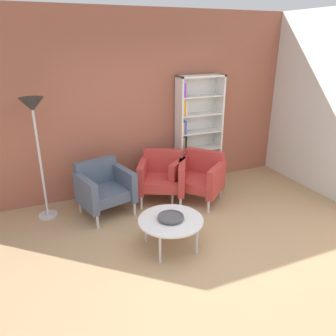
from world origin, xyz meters
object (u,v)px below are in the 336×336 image
object	(u,v)px
armchair_corner_red	(104,187)
floor_lamp_torchiere	(34,120)
armchair_near_window	(199,176)
decorative_bowl	(171,217)
coffee_table_low	(171,221)
bookshelf_tall	(195,132)
armchair_by_bookshelf	(162,176)

from	to	relation	value
armchair_corner_red	floor_lamp_torchiere	distance (m)	1.33
armchair_corner_red	armchair_near_window	size ratio (longest dim) A/B	0.90
armchair_corner_red	armchair_near_window	distance (m)	1.50
decorative_bowl	armchair_corner_red	xyz separation A→B (m)	(-0.54, 1.22, -0.02)
coffee_table_low	bookshelf_tall	bearing A→B (deg)	54.58
coffee_table_low	armchair_near_window	size ratio (longest dim) A/B	0.84
bookshelf_tall	decorative_bowl	world-z (taller)	bookshelf_tall
armchair_near_window	coffee_table_low	bearing A→B (deg)	-82.65
armchair_near_window	floor_lamp_torchiere	bearing A→B (deg)	-140.35
bookshelf_tall	armchair_by_bookshelf	distance (m)	1.05
bookshelf_tall	armchair_near_window	world-z (taller)	bookshelf_tall
floor_lamp_torchiere	armchair_corner_red	bearing A→B (deg)	-15.80
coffee_table_low	armchair_corner_red	world-z (taller)	armchair_corner_red
coffee_table_low	armchair_by_bookshelf	size ratio (longest dim) A/B	0.87
armchair_corner_red	armchair_near_window	world-z (taller)	same
armchair_corner_red	armchair_by_bookshelf	bearing A→B (deg)	-10.69
bookshelf_tall	armchair_by_bookshelf	world-z (taller)	bookshelf_tall
armchair_corner_red	floor_lamp_torchiere	xyz separation A→B (m)	(-0.81, 0.23, 1.03)
coffee_table_low	armchair_corner_red	bearing A→B (deg)	113.98
armchair_corner_red	decorative_bowl	bearing A→B (deg)	-80.39
armchair_by_bookshelf	floor_lamp_torchiere	xyz separation A→B (m)	(-1.77, 0.17, 1.03)
coffee_table_low	decorative_bowl	distance (m)	0.06
decorative_bowl	armchair_corner_red	distance (m)	1.34
bookshelf_tall	armchair_by_bookshelf	bearing A→B (deg)	-151.71
armchair_by_bookshelf	bookshelf_tall	bearing A→B (deg)	55.09
armchair_by_bookshelf	armchair_near_window	distance (m)	0.58
decorative_bowl	armchair_corner_red	bearing A→B (deg)	113.98
bookshelf_tall	floor_lamp_torchiere	distance (m)	2.63
bookshelf_tall	armchair_near_window	size ratio (longest dim) A/B	2.00
armchair_corner_red	armchair_by_bookshelf	world-z (taller)	same
decorative_bowl	floor_lamp_torchiere	xyz separation A→B (m)	(-1.35, 1.45, 1.01)
armchair_by_bookshelf	armchair_near_window	size ratio (longest dim) A/B	0.97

